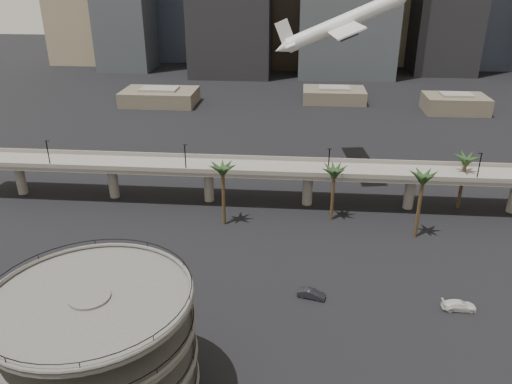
# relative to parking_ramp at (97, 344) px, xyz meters

# --- Properties ---
(parking_ramp) EXTENTS (22.20, 22.20, 17.35)m
(parking_ramp) POSITION_rel_parking_ramp_xyz_m (0.00, 0.00, 0.00)
(parking_ramp) COLOR #504E4B
(parking_ramp) RESTS_ON ground
(overpass) EXTENTS (130.00, 9.30, 14.70)m
(overpass) POSITION_rel_parking_ramp_xyz_m (13.00, 59.00, -2.50)
(overpass) COLOR slate
(overpass) RESTS_ON ground
(palm_trees) EXTENTS (54.40, 18.40, 14.00)m
(palm_trees) POSITION_rel_parking_ramp_xyz_m (34.48, 51.47, 1.46)
(palm_trees) COLOR #4C3920
(palm_trees) RESTS_ON ground
(low_buildings) EXTENTS (135.00, 27.50, 6.80)m
(low_buildings) POSITION_rel_parking_ramp_xyz_m (19.89, 146.30, -6.97)
(low_buildings) COLOR brown
(low_buildings) RESTS_ON ground
(airborne_jet) EXTENTS (31.75, 29.03, 15.56)m
(airborne_jet) POSITION_rel_parking_ramp_xyz_m (30.56, 77.03, 26.86)
(airborne_jet) COLOR silver
(airborne_jet) RESTS_ON ground
(car_a) EXTENTS (5.20, 3.22, 1.65)m
(car_a) POSITION_rel_parking_ramp_xyz_m (2.11, 18.91, -9.01)
(car_a) COLOR red
(car_a) RESTS_ON ground
(car_b) EXTENTS (4.69, 2.57, 1.46)m
(car_b) POSITION_rel_parking_ramp_xyz_m (24.49, 24.23, -9.10)
(car_b) COLOR #222228
(car_b) RESTS_ON ground
(car_c) EXTENTS (5.21, 2.21, 1.50)m
(car_c) POSITION_rel_parking_ramp_xyz_m (47.05, 23.16, -9.09)
(car_c) COLOR white
(car_c) RESTS_ON ground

